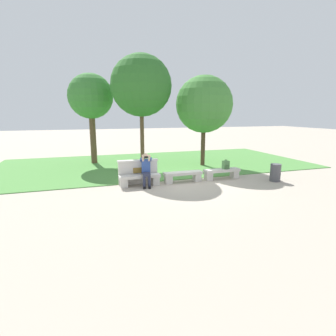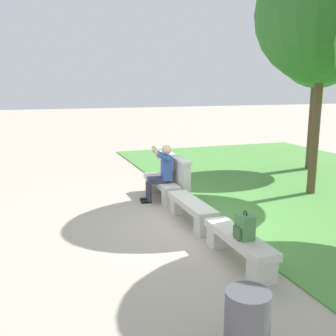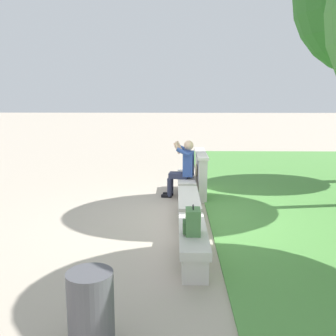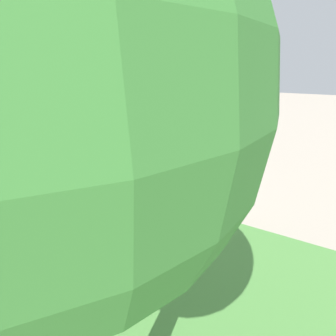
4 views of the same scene
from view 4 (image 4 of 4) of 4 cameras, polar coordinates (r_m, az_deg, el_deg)
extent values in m
plane|color=#B2A593|center=(9.08, -4.91, -4.97)|extent=(80.00, 80.00, 0.00)
cube|color=#518E42|center=(6.61, -28.58, -18.99)|extent=(17.36, 8.00, 0.03)
cube|color=beige|center=(8.08, 5.88, -5.43)|extent=(1.65, 0.40, 0.12)
cube|color=beige|center=(7.97, 10.08, -7.88)|extent=(0.28, 0.34, 0.33)
cube|color=beige|center=(8.43, 1.81, -5.82)|extent=(0.28, 0.34, 0.33)
cube|color=beige|center=(8.91, -4.99, -2.72)|extent=(1.65, 0.40, 0.12)
cube|color=beige|center=(8.68, -1.43, -4.97)|extent=(0.28, 0.34, 0.33)
cube|color=beige|center=(9.37, -8.19, -3.15)|extent=(0.28, 0.34, 0.33)
cube|color=beige|center=(10.03, -13.69, -0.47)|extent=(1.65, 0.40, 0.12)
cube|color=beige|center=(9.70, -10.79, -2.43)|extent=(0.28, 0.34, 0.33)
cube|color=beige|center=(10.54, -16.14, -0.94)|extent=(0.28, 0.34, 0.33)
cube|color=beige|center=(7.76, 4.85, -5.86)|extent=(1.61, 0.18, 0.95)
cube|color=silver|center=(7.54, 4.96, -2.45)|extent=(1.67, 0.24, 0.06)
cube|color=olive|center=(7.79, 5.19, -4.83)|extent=(0.44, 0.02, 0.22)
cube|color=black|center=(8.62, 6.46, -6.32)|extent=(0.14, 0.25, 0.06)
cylinder|color=#2D334C|center=(8.47, 6.25, -5.24)|extent=(0.11, 0.11, 0.42)
cube|color=black|center=(8.72, 5.36, -5.94)|extent=(0.14, 0.25, 0.06)
cylinder|color=#2D334C|center=(8.57, 5.14, -4.86)|extent=(0.11, 0.11, 0.42)
cube|color=#2D334C|center=(8.26, 5.02, -3.83)|extent=(0.36, 0.46, 0.12)
cube|color=#33519E|center=(7.97, 4.13, -2.55)|extent=(0.37, 0.27, 0.56)
sphere|color=beige|center=(7.81, 4.21, 0.26)|extent=(0.22, 0.22, 0.22)
cylinder|color=#33519E|center=(7.84, 5.74, -0.74)|extent=(0.14, 0.32, 0.21)
cylinder|color=beige|center=(7.95, 5.94, 0.20)|extent=(0.13, 0.20, 0.27)
cylinder|color=#33519E|center=(8.04, 3.51, -0.09)|extent=(0.14, 0.32, 0.21)
cylinder|color=beige|center=(8.08, 4.48, 0.61)|extent=(0.09, 0.19, 0.27)
cube|color=black|center=(8.05, 5.46, 0.79)|extent=(0.15, 0.04, 0.08)
cube|color=#4C7F47|center=(10.07, -14.48, 1.00)|extent=(0.28, 0.20, 0.36)
cube|color=#395F35|center=(10.16, -14.01, 0.81)|extent=(0.20, 0.06, 0.16)
torus|color=black|center=(10.00, -14.58, 2.08)|extent=(0.10, 0.02, 0.10)
cylinder|color=#4C3826|center=(8.43, -31.09, -1.25)|extent=(0.23, 0.23, 2.43)
sphere|color=#387A33|center=(1.71, -24.16, 12.52)|extent=(2.49, 2.49, 2.49)
cylinder|color=brown|center=(5.39, -19.51, -5.90)|extent=(0.21, 0.21, 3.32)
sphere|color=#2D6B28|center=(4.85, -23.56, 22.60)|extent=(3.13, 3.13, 3.13)
cylinder|color=#4C4C51|center=(12.08, -17.19, 2.84)|extent=(0.44, 0.44, 0.75)
camera|label=1|loc=(16.73, 28.33, 15.02)|focal=28.00mm
camera|label=2|loc=(15.00, -20.84, 14.84)|focal=42.00mm
camera|label=3|loc=(13.89, -30.30, 11.78)|focal=42.00mm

